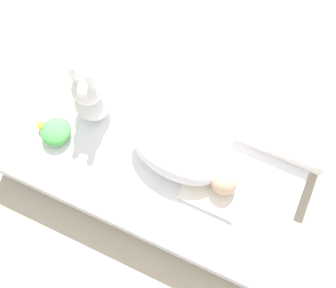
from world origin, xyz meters
name	(u,v)px	position (x,y,z in m)	size (l,w,h in m)	color
ground_plane	(162,151)	(0.00, 0.00, 0.00)	(12.00, 12.00, 0.00)	#B2A893
bed_mattress	(162,144)	(0.00, 0.00, 0.10)	(1.26, 0.84, 0.19)	white
burp_cloth	(214,186)	(-0.29, 0.11, 0.20)	(0.24, 0.22, 0.02)	white
swaddled_baby	(180,157)	(-0.12, 0.08, 0.27)	(0.48, 0.24, 0.16)	white
pillow	(290,122)	(-0.48, -0.28, 0.23)	(0.39, 0.33, 0.07)	white
bunny_plush	(90,98)	(0.32, 0.01, 0.32)	(0.16, 0.16, 0.35)	white
turtle_plush	(56,131)	(0.41, 0.18, 0.23)	(0.16, 0.13, 0.08)	#51B756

